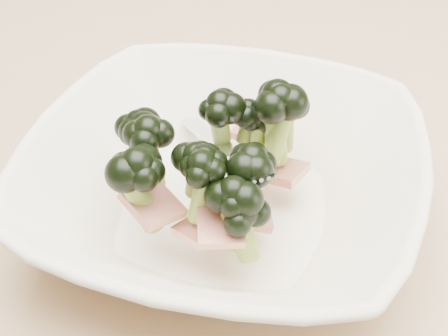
{
  "coord_description": "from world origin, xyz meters",
  "views": [
    {
      "loc": [
        -0.01,
        -0.44,
        1.1
      ],
      "look_at": [
        -0.04,
        -0.07,
        0.8
      ],
      "focal_mm": 50.0,
      "sensor_mm": 36.0,
      "label": 1
    }
  ],
  "objects": [
    {
      "name": "dining_table",
      "position": [
        0.0,
        0.0,
        0.65
      ],
      "size": [
        1.2,
        0.8,
        0.75
      ],
      "color": "tan",
      "rests_on": "ground"
    },
    {
      "name": "broccoli_dish",
      "position": [
        -0.04,
        -0.07,
        0.79
      ],
      "size": [
        0.35,
        0.35,
        0.12
      ],
      "color": "#F0E5CB",
      "rests_on": "dining_table"
    }
  ]
}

